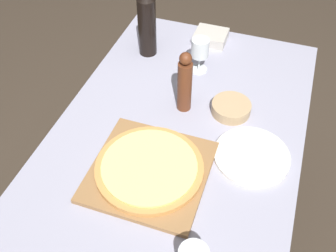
{
  "coord_description": "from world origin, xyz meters",
  "views": [
    {
      "loc": [
        0.28,
        -0.92,
        1.8
      ],
      "look_at": [
        -0.02,
        -0.03,
        0.82
      ],
      "focal_mm": 42.0,
      "sensor_mm": 36.0,
      "label": 1
    }
  ],
  "objects_px": {
    "pepper_mill": "(185,83)",
    "wine_glass": "(200,49)",
    "pizza": "(149,167)",
    "wine_bottle": "(147,22)",
    "small_bowl": "(231,108)"
  },
  "relations": [
    {
      "from": "pepper_mill",
      "to": "wine_glass",
      "type": "height_order",
      "value": "pepper_mill"
    },
    {
      "from": "pizza",
      "to": "wine_bottle",
      "type": "distance_m",
      "value": 0.68
    },
    {
      "from": "wine_bottle",
      "to": "small_bowl",
      "type": "xyz_separation_m",
      "value": [
        0.43,
        -0.25,
        -0.13
      ]
    },
    {
      "from": "pepper_mill",
      "to": "pizza",
      "type": "bearing_deg",
      "value": -92.24
    },
    {
      "from": "wine_glass",
      "to": "wine_bottle",
      "type": "bearing_deg",
      "value": 169.24
    },
    {
      "from": "pizza",
      "to": "small_bowl",
      "type": "height_order",
      "value": "same"
    },
    {
      "from": "wine_bottle",
      "to": "pepper_mill",
      "type": "distance_m",
      "value": 0.39
    },
    {
      "from": "pizza",
      "to": "small_bowl",
      "type": "bearing_deg",
      "value": 62.84
    },
    {
      "from": "pizza",
      "to": "wine_glass",
      "type": "xyz_separation_m",
      "value": [
        0.0,
        0.58,
        0.07
      ]
    },
    {
      "from": "pizza",
      "to": "small_bowl",
      "type": "distance_m",
      "value": 0.41
    },
    {
      "from": "pepper_mill",
      "to": "wine_glass",
      "type": "bearing_deg",
      "value": 92.09
    },
    {
      "from": "wine_glass",
      "to": "small_bowl",
      "type": "height_order",
      "value": "wine_glass"
    },
    {
      "from": "wine_bottle",
      "to": "small_bowl",
      "type": "height_order",
      "value": "wine_bottle"
    },
    {
      "from": "pizza",
      "to": "small_bowl",
      "type": "xyz_separation_m",
      "value": [
        0.19,
        0.37,
        -0.01
      ]
    },
    {
      "from": "pizza",
      "to": "pepper_mill",
      "type": "height_order",
      "value": "pepper_mill"
    }
  ]
}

